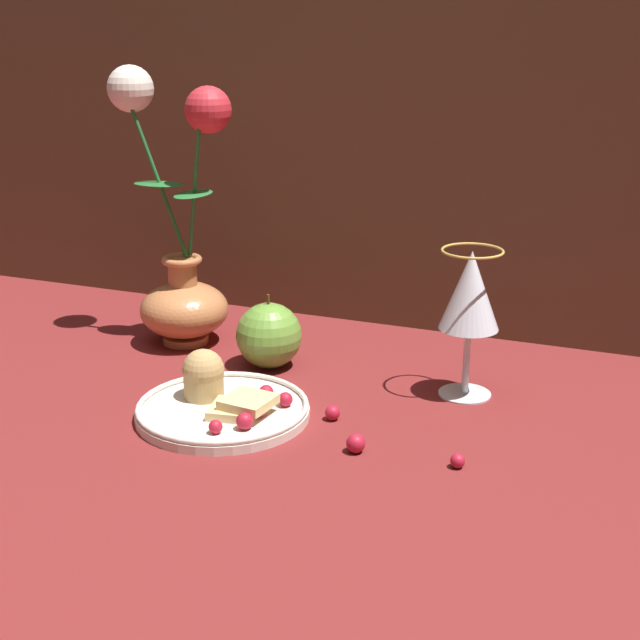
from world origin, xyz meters
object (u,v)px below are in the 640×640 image
(vase, at_px, (180,252))
(plate_with_pastries, at_px, (221,402))
(wine_glass, at_px, (470,296))
(apple_beside_vase, at_px, (269,335))

(vase, height_order, plate_with_pastries, vase)
(vase, distance_m, plate_with_pastries, 0.27)
(plate_with_pastries, bearing_deg, wine_glass, 33.30)
(wine_glass, xyz_separation_m, apple_beside_vase, (-0.25, -0.00, -0.08))
(plate_with_pastries, xyz_separation_m, apple_beside_vase, (-0.01, 0.15, 0.03))
(vase, height_order, wine_glass, vase)
(apple_beside_vase, bearing_deg, vase, 163.88)
(vase, xyz_separation_m, wine_glass, (0.39, -0.04, -0.00))
(plate_with_pastries, relative_size, wine_glass, 1.10)
(wine_glass, relative_size, apple_beside_vase, 1.84)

